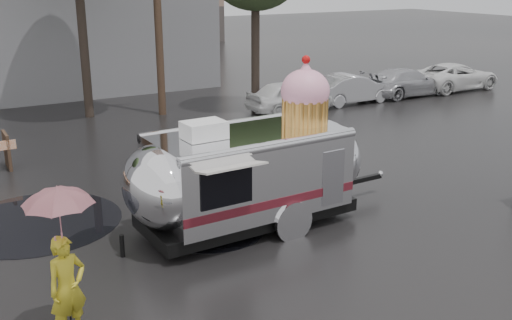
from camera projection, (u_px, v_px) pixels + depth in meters
ground at (335, 296)px, 9.98m from camera, size 120.00×120.00×0.00m
puddles at (78, 281)px, 10.42m from camera, size 7.07×11.12×0.01m
parked_cars at (385, 82)px, 25.30m from camera, size 13.20×1.90×1.50m
airstream_trailer at (251, 169)px, 12.40m from camera, size 6.65×2.64×3.58m
person_left at (68, 288)px, 8.62m from camera, size 0.67×0.54×1.61m
umbrella_pink at (60, 214)px, 8.27m from camera, size 1.21×1.21×2.38m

